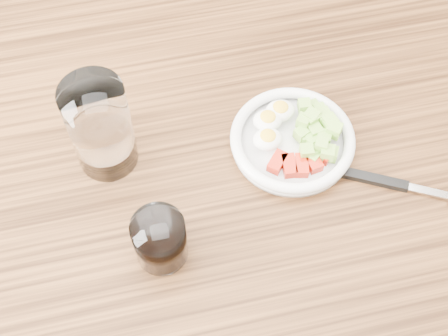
{
  "coord_description": "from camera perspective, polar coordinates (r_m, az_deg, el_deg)",
  "views": [
    {
      "loc": [
        -0.11,
        -0.43,
        1.56
      ],
      "look_at": [
        -0.01,
        0.01,
        0.8
      ],
      "focal_mm": 50.0,
      "sensor_mm": 36.0,
      "label": 1
    }
  ],
  "objects": [
    {
      "name": "dining_table",
      "position": [
        1.0,
        0.69,
        -4.19
      ],
      "size": [
        1.5,
        0.9,
        0.77
      ],
      "color": "brown",
      "rests_on": "ground"
    },
    {
      "name": "ground",
      "position": [
        1.62,
        0.44,
        -14.73
      ],
      "size": [
        4.0,
        4.0,
        0.0
      ],
      "primitive_type": "plane",
      "color": "brown",
      "rests_on": "ground"
    },
    {
      "name": "coffee_glass",
      "position": [
        0.83,
        -5.87,
        -6.56
      ],
      "size": [
        0.07,
        0.07,
        0.08
      ],
      "color": "white",
      "rests_on": "dining_table"
    },
    {
      "name": "water_glass",
      "position": [
        0.88,
        -11.25,
        3.7
      ],
      "size": [
        0.09,
        0.09,
        0.16
      ],
      "primitive_type": "cylinder",
      "color": "white",
      "rests_on": "dining_table"
    },
    {
      "name": "bowl",
      "position": [
        0.93,
        6.34,
        2.72
      ],
      "size": [
        0.19,
        0.19,
        0.05
      ],
      "color": "white",
      "rests_on": "dining_table"
    },
    {
      "name": "fork",
      "position": [
        0.93,
        15.1,
        -1.36
      ],
      "size": [
        0.21,
        0.12,
        0.01
      ],
      "color": "black",
      "rests_on": "dining_table"
    }
  ]
}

